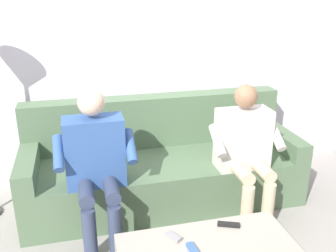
{
  "coord_description": "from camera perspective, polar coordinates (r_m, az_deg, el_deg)",
  "views": [
    {
      "loc": [
        0.7,
        2.87,
        1.86
      ],
      "look_at": [
        0.0,
        0.08,
        0.78
      ],
      "focal_mm": 40.35,
      "sensor_mm": 36.0,
      "label": 1
    }
  ],
  "objects": [
    {
      "name": "person_right_seated",
      "position": [
        2.87,
        -10.88,
        -4.86
      ],
      "size": [
        0.6,
        0.54,
        1.17
      ],
      "color": "#335693",
      "rests_on": "ground"
    },
    {
      "name": "remote_gray",
      "position": [
        2.47,
        0.84,
        -16.38
      ],
      "size": [
        0.09,
        0.12,
        0.02
      ],
      "primitive_type": "cube",
      "rotation": [
        0.0,
        0.0,
        5.26
      ],
      "color": "gray",
      "rests_on": "coffee_table"
    },
    {
      "name": "back_wall",
      "position": [
        3.68,
        -2.92,
        10.47
      ],
      "size": [
        4.51,
        0.06,
        2.44
      ],
      "primitive_type": "cube",
      "color": "silver",
      "rests_on": "ground"
    },
    {
      "name": "person_left_seated",
      "position": [
        3.16,
        11.63,
        -2.9
      ],
      "size": [
        0.59,
        0.51,
        1.12
      ],
      "color": "beige",
      "rests_on": "ground"
    },
    {
      "name": "couch",
      "position": [
        3.48,
        -0.98,
        -5.97
      ],
      "size": [
        2.42,
        0.87,
        0.89
      ],
      "color": "#516B4C",
      "rests_on": "ground"
    },
    {
      "name": "remote_black",
      "position": [
        2.61,
        9.13,
        -14.48
      ],
      "size": [
        0.15,
        0.09,
        0.02
      ],
      "primitive_type": "cube",
      "rotation": [
        0.0,
        0.0,
        2.75
      ],
      "color": "black",
      "rests_on": "coffee_table"
    },
    {
      "name": "remote_blue",
      "position": [
        2.38,
        3.74,
        -18.07
      ],
      "size": [
        0.05,
        0.12,
        0.03
      ],
      "primitive_type": "cube",
      "rotation": [
        0.0,
        0.0,
        1.68
      ],
      "color": "#3860B7",
      "rests_on": "coffee_table"
    },
    {
      "name": "ground_plane",
      "position": [
        3.02,
        2.52,
        -17.53
      ],
      "size": [
        8.0,
        8.0,
        0.0
      ],
      "primitive_type": "plane",
      "color": "gray"
    }
  ]
}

